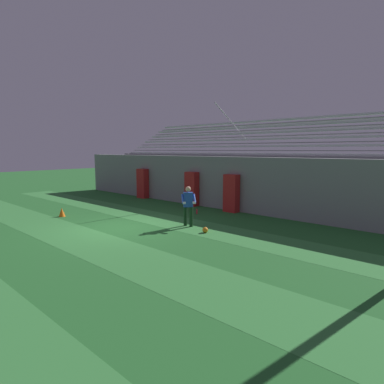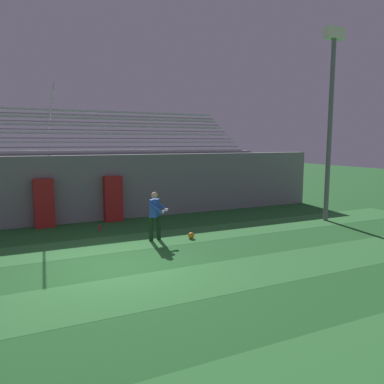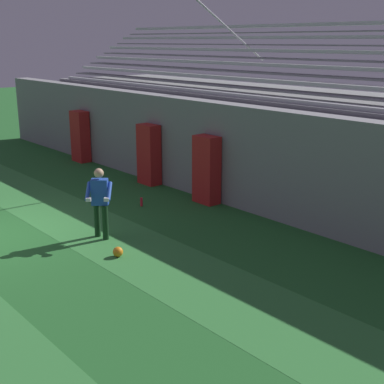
% 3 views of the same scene
% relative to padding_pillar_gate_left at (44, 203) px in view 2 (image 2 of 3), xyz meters
% --- Properties ---
extents(ground_plane, '(80.00, 80.00, 0.00)m').
position_rel_padding_pillar_gate_left_xyz_m(ground_plane, '(1.37, -5.95, -0.96)').
color(ground_plane, '#236028').
extents(turf_stripe_mid, '(28.00, 2.08, 0.01)m').
position_rel_padding_pillar_gate_left_xyz_m(turf_stripe_mid, '(1.37, -7.78, -0.96)').
color(turf_stripe_mid, '#337A38').
rests_on(turf_stripe_mid, ground).
extents(turf_stripe_far, '(28.00, 2.08, 0.01)m').
position_rel_padding_pillar_gate_left_xyz_m(turf_stripe_far, '(1.37, -3.61, -0.96)').
color(turf_stripe_far, '#337A38').
rests_on(turf_stripe_far, ground).
extents(back_wall, '(24.00, 0.60, 2.80)m').
position_rel_padding_pillar_gate_left_xyz_m(back_wall, '(1.37, 0.55, 0.44)').
color(back_wall, gray).
rests_on(back_wall, ground).
extents(padding_pillar_gate_left, '(0.75, 0.44, 1.92)m').
position_rel_padding_pillar_gate_left_xyz_m(padding_pillar_gate_left, '(0.00, 0.00, 0.00)').
color(padding_pillar_gate_left, '#B21E1E').
rests_on(padding_pillar_gate_left, ground).
extents(padding_pillar_gate_right, '(0.75, 0.44, 1.92)m').
position_rel_padding_pillar_gate_left_xyz_m(padding_pillar_gate_right, '(2.74, 0.00, 0.00)').
color(padding_pillar_gate_right, '#B21E1E').
rests_on(padding_pillar_gate_right, ground).
extents(bleacher_stand, '(18.00, 4.75, 5.83)m').
position_rel_padding_pillar_gate_left_xyz_m(bleacher_stand, '(1.37, 3.24, 0.55)').
color(bleacher_stand, gray).
rests_on(bleacher_stand, ground).
extents(floodlight_pole, '(0.90, 0.36, 7.93)m').
position_rel_padding_pillar_gate_left_xyz_m(floodlight_pole, '(11.02, -3.79, 4.07)').
color(floodlight_pole, slate).
rests_on(floodlight_pole, ground).
extents(goalkeeper, '(0.73, 0.74, 1.67)m').
position_rel_padding_pillar_gate_left_xyz_m(goalkeeper, '(3.26, -3.77, -0.00)').
color(goalkeeper, '#143319').
rests_on(goalkeeper, ground).
extents(soccer_ball, '(0.22, 0.22, 0.22)m').
position_rel_padding_pillar_gate_left_xyz_m(soccer_ball, '(4.46, -4.10, -0.85)').
color(soccer_ball, orange).
rests_on(soccer_ball, ground).
extents(water_bottle, '(0.07, 0.07, 0.24)m').
position_rel_padding_pillar_gate_left_xyz_m(water_bottle, '(1.81, -1.61, -0.84)').
color(water_bottle, red).
rests_on(water_bottle, ground).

